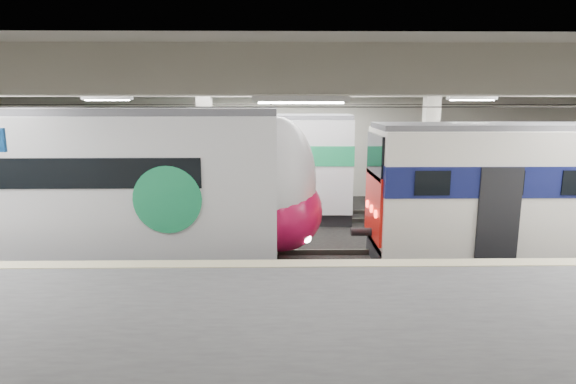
{
  "coord_description": "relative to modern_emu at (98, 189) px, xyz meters",
  "views": [
    {
      "loc": [
        -0.34,
        -14.09,
        4.97
      ],
      "look_at": [
        -0.1,
        1.0,
        2.0
      ],
      "focal_mm": 30.0,
      "sensor_mm": 36.0,
      "label": 1
    }
  ],
  "objects": [
    {
      "name": "station_hall",
      "position": [
        5.77,
        -1.74,
        0.95
      ],
      "size": [
        36.0,
        24.0,
        5.75
      ],
      "color": "black",
      "rests_on": "ground"
    },
    {
      "name": "modern_emu",
      "position": [
        0.0,
        0.0,
        0.0
      ],
      "size": [
        14.63,
        3.02,
        4.68
      ],
      "color": "silver",
      "rests_on": "ground"
    },
    {
      "name": "far_train",
      "position": [
        1.58,
        5.5,
        -0.07
      ],
      "size": [
        13.51,
        3.25,
        4.3
      ],
      "rotation": [
        0.0,
        0.0,
        -0.04
      ],
      "color": "silver",
      "rests_on": "ground"
    }
  ]
}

